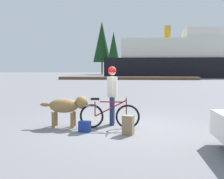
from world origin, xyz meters
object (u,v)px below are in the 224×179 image
(sailboat_moored, at_px, (221,75))
(bicycle, at_px, (109,115))
(person_cyclist, at_px, (112,89))
(backpack, at_px, (128,125))
(ferry_boat, at_px, (188,59))
(dog, at_px, (67,106))
(handbag_pannier, at_px, (85,126))

(sailboat_moored, bearing_deg, bicycle, -112.42)
(person_cyclist, xyz_separation_m, backpack, (0.51, -1.13, -0.83))
(ferry_boat, bearing_deg, dog, -106.36)
(bicycle, bearing_deg, backpack, -48.90)
(bicycle, height_order, backpack, bicycle)
(bicycle, relative_size, dog, 1.21)
(person_cyclist, bearing_deg, dog, -162.81)
(bicycle, height_order, person_cyclist, person_cyclist)
(person_cyclist, height_order, sailboat_moored, sailboat_moored)
(handbag_pannier, distance_m, ferry_boat, 40.51)
(ferry_boat, bearing_deg, person_cyclist, -104.72)
(handbag_pannier, height_order, ferry_boat, ferry_boat)
(dog, bearing_deg, backpack, -22.09)
(backpack, bearing_deg, sailboat_moored, 68.67)
(bicycle, xyz_separation_m, sailboat_moored, (15.22, 36.90, 0.11))
(handbag_pannier, relative_size, ferry_boat, 0.01)
(handbag_pannier, bearing_deg, person_cyclist, 54.28)
(backpack, xyz_separation_m, ferry_boat, (9.48, 39.17, 2.90))
(backpack, distance_m, sailboat_moored, 40.30)
(dog, xyz_separation_m, ferry_boat, (11.28, 38.44, 2.53))
(person_cyclist, bearing_deg, bicycle, -95.80)
(bicycle, height_order, sailboat_moored, sailboat_moored)
(backpack, height_order, handbag_pannier, backpack)
(dog, height_order, sailboat_moored, sailboat_moored)
(dog, relative_size, ferry_boat, 0.05)
(backpack, bearing_deg, ferry_boat, 76.40)
(dog, xyz_separation_m, backpack, (1.81, -0.73, -0.37))
(ferry_boat, distance_m, sailboat_moored, 6.05)
(handbag_pannier, xyz_separation_m, sailboat_moored, (15.84, 37.34, 0.34))
(backpack, height_order, ferry_boat, ferry_boat)
(bicycle, distance_m, handbag_pannier, 0.80)
(bicycle, relative_size, person_cyclist, 0.97)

